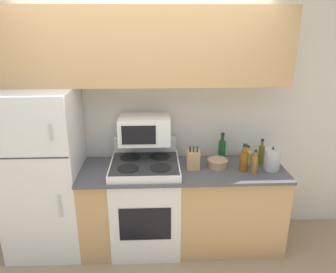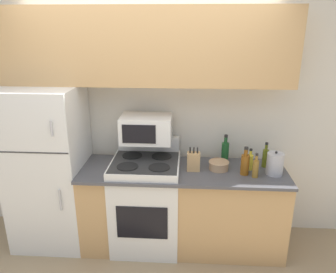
{
  "view_description": "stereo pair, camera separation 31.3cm",
  "coord_description": "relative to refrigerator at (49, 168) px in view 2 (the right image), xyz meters",
  "views": [
    {
      "loc": [
        0.1,
        -2.67,
        2.26
      ],
      "look_at": [
        0.22,
        0.28,
        1.23
      ],
      "focal_mm": 35.0,
      "sensor_mm": 36.0,
      "label": 1
    },
    {
      "loc": [
        0.41,
        -2.67,
        2.26
      ],
      "look_at": [
        0.22,
        0.28,
        1.23
      ],
      "focal_mm": 35.0,
      "sensor_mm": 36.0,
      "label": 2
    }
  ],
  "objects": [
    {
      "name": "kettle",
      "position": [
        2.27,
        -0.08,
        0.14
      ],
      "size": [
        0.16,
        0.16,
        0.24
      ],
      "color": "#B7B7BC",
      "rests_on": "lower_cabinets"
    },
    {
      "name": "bottle_whiskey",
      "position": [
        1.98,
        -0.1,
        0.15
      ],
      "size": [
        0.08,
        0.08,
        0.28
      ],
      "color": "brown",
      "rests_on": "lower_cabinets"
    },
    {
      "name": "knife_block",
      "position": [
        1.49,
        -0.05,
        0.13
      ],
      "size": [
        0.13,
        0.08,
        0.25
      ],
      "color": "tan",
      "rests_on": "lower_cabinets"
    },
    {
      "name": "bottle_vinegar",
      "position": [
        2.07,
        -0.16,
        0.13
      ],
      "size": [
        0.06,
        0.06,
        0.24
      ],
      "color": "olive",
      "rests_on": "lower_cabinets"
    },
    {
      "name": "bottle_olive_oil",
      "position": [
        2.21,
        0.09,
        0.14
      ],
      "size": [
        0.06,
        0.06,
        0.26
      ],
      "color": "#5B6619",
      "rests_on": "lower_cabinets"
    },
    {
      "name": "bottle_wine_green",
      "position": [
        1.82,
        0.18,
        0.16
      ],
      "size": [
        0.08,
        0.08,
        0.3
      ],
      "color": "#194C23",
      "rests_on": "lower_cabinets"
    },
    {
      "name": "ground_plane",
      "position": [
        1.02,
        -0.34,
        -0.84
      ],
      "size": [
        12.0,
        12.0,
        0.0
      ],
      "primitive_type": "plane",
      "color": "tan"
    },
    {
      "name": "upper_cabinets",
      "position": [
        1.02,
        0.17,
        1.21
      ],
      "size": [
        2.78,
        0.36,
        0.72
      ],
      "color": "tan",
      "rests_on": "refrigerator"
    },
    {
      "name": "stove",
      "position": [
        1.01,
        -0.03,
        -0.35
      ],
      "size": [
        0.68,
        0.65,
        1.12
      ],
      "color": "white",
      "rests_on": "ground_plane"
    },
    {
      "name": "bottle_cooking_spray",
      "position": [
        2.05,
        0.01,
        0.12
      ],
      "size": [
        0.06,
        0.06,
        0.22
      ],
      "color": "gold",
      "rests_on": "lower_cabinets"
    },
    {
      "name": "refrigerator",
      "position": [
        0.0,
        0.0,
        0.0
      ],
      "size": [
        0.74,
        0.7,
        1.69
      ],
      "color": "white",
      "rests_on": "ground_plane"
    },
    {
      "name": "wall_back",
      "position": [
        1.02,
        0.37,
        0.43
      ],
      "size": [
        8.0,
        0.05,
        2.55
      ],
      "color": "silver",
      "rests_on": "ground_plane"
    },
    {
      "name": "lower_cabinets",
      "position": [
        1.39,
        -0.02,
        -0.4
      ],
      "size": [
        2.04,
        0.67,
        0.88
      ],
      "color": "tan",
      "rests_on": "ground_plane"
    },
    {
      "name": "bowl",
      "position": [
        1.74,
        -0.01,
        0.08
      ],
      "size": [
        0.2,
        0.2,
        0.09
      ],
      "color": "tan",
      "rests_on": "lower_cabinets"
    },
    {
      "name": "microwave",
      "position": [
        1.01,
        0.1,
        0.41
      ],
      "size": [
        0.51,
        0.35,
        0.26
      ],
      "color": "white",
      "rests_on": "stove"
    }
  ]
}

